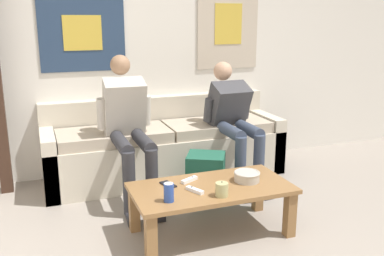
{
  "coord_description": "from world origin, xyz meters",
  "views": [
    {
      "loc": [
        -0.95,
        -1.61,
        1.5
      ],
      "look_at": [
        0.17,
        1.4,
        0.68
      ],
      "focal_mm": 40.0,
      "sensor_mm": 36.0,
      "label": 1
    }
  ],
  "objects_px": {
    "drink_can_blue": "(169,192)",
    "cell_phone": "(168,184)",
    "backpack": "(206,178)",
    "pillar_candle": "(222,190)",
    "couch": "(165,148)",
    "game_controller_near_right": "(195,190)",
    "coffee_table": "(211,194)",
    "game_controller_near_left": "(189,180)",
    "person_seated_teen": "(233,118)",
    "ceramic_bowl": "(247,176)",
    "person_seated_adult": "(128,123)"
  },
  "relations": [
    {
      "from": "person_seated_teen",
      "to": "game_controller_near_left",
      "type": "distance_m",
      "value": 1.06
    },
    {
      "from": "person_seated_teen",
      "to": "coffee_table",
      "type": "bearing_deg",
      "value": -123.84
    },
    {
      "from": "backpack",
      "to": "drink_can_blue",
      "type": "height_order",
      "value": "drink_can_blue"
    },
    {
      "from": "game_controller_near_right",
      "to": "person_seated_teen",
      "type": "bearing_deg",
      "value": 51.83
    },
    {
      "from": "person_seated_adult",
      "to": "backpack",
      "type": "distance_m",
      "value": 0.8
    },
    {
      "from": "drink_can_blue",
      "to": "person_seated_teen",
      "type": "bearing_deg",
      "value": 47.25
    },
    {
      "from": "person_seated_adult",
      "to": "coffee_table",
      "type": "bearing_deg",
      "value": -65.34
    },
    {
      "from": "backpack",
      "to": "ceramic_bowl",
      "type": "relative_size",
      "value": 2.15
    },
    {
      "from": "person_seated_teen",
      "to": "ceramic_bowl",
      "type": "relative_size",
      "value": 5.84
    },
    {
      "from": "pillar_candle",
      "to": "backpack",
      "type": "bearing_deg",
      "value": 75.54
    },
    {
      "from": "person_seated_teen",
      "to": "drink_can_blue",
      "type": "height_order",
      "value": "person_seated_teen"
    },
    {
      "from": "coffee_table",
      "to": "person_seated_teen",
      "type": "height_order",
      "value": "person_seated_teen"
    },
    {
      "from": "coffee_table",
      "to": "game_controller_near_left",
      "type": "relative_size",
      "value": 7.78
    },
    {
      "from": "person_seated_teen",
      "to": "pillar_candle",
      "type": "xyz_separation_m",
      "value": [
        -0.6,
        -1.07,
        -0.2
      ]
    },
    {
      "from": "game_controller_near_left",
      "to": "game_controller_near_right",
      "type": "distance_m",
      "value": 0.2
    },
    {
      "from": "couch",
      "to": "person_seated_teen",
      "type": "relative_size",
      "value": 2.05
    },
    {
      "from": "cell_phone",
      "to": "ceramic_bowl",
      "type": "bearing_deg",
      "value": -12.51
    },
    {
      "from": "backpack",
      "to": "game_controller_near_left",
      "type": "bearing_deg",
      "value": -125.3
    },
    {
      "from": "pillar_candle",
      "to": "cell_phone",
      "type": "xyz_separation_m",
      "value": [
        -0.28,
        0.31,
        -0.04
      ]
    },
    {
      "from": "backpack",
      "to": "couch",
      "type": "bearing_deg",
      "value": 103.2
    },
    {
      "from": "pillar_candle",
      "to": "game_controller_near_right",
      "type": "bearing_deg",
      "value": 137.72
    },
    {
      "from": "backpack",
      "to": "game_controller_near_left",
      "type": "height_order",
      "value": "backpack"
    },
    {
      "from": "person_seated_adult",
      "to": "backpack",
      "type": "bearing_deg",
      "value": -26.66
    },
    {
      "from": "person_seated_teen",
      "to": "ceramic_bowl",
      "type": "bearing_deg",
      "value": -109.64
    },
    {
      "from": "couch",
      "to": "coffee_table",
      "type": "xyz_separation_m",
      "value": [
        -0.03,
        -1.23,
        0.02
      ]
    },
    {
      "from": "game_controller_near_right",
      "to": "cell_phone",
      "type": "bearing_deg",
      "value": 126.87
    },
    {
      "from": "game_controller_near_left",
      "to": "cell_phone",
      "type": "bearing_deg",
      "value": -174.97
    },
    {
      "from": "drink_can_blue",
      "to": "cell_phone",
      "type": "xyz_separation_m",
      "value": [
        0.08,
        0.27,
        -0.06
      ]
    },
    {
      "from": "backpack",
      "to": "game_controller_near_right",
      "type": "bearing_deg",
      "value": -118.34
    },
    {
      "from": "game_controller_near_right",
      "to": "cell_phone",
      "type": "xyz_separation_m",
      "value": [
        -0.13,
        0.18,
        -0.01
      ]
    },
    {
      "from": "backpack",
      "to": "pillar_candle",
      "type": "relative_size",
      "value": 3.86
    },
    {
      "from": "person_seated_adult",
      "to": "backpack",
      "type": "xyz_separation_m",
      "value": [
        0.58,
        -0.29,
        -0.46
      ]
    },
    {
      "from": "game_controller_near_left",
      "to": "cell_phone",
      "type": "xyz_separation_m",
      "value": [
        -0.17,
        -0.01,
        -0.01
      ]
    },
    {
      "from": "person_seated_teen",
      "to": "game_controller_near_right",
      "type": "bearing_deg",
      "value": -128.17
    },
    {
      "from": "couch",
      "to": "game_controller_near_right",
      "type": "distance_m",
      "value": 1.3
    },
    {
      "from": "backpack",
      "to": "pillar_candle",
      "type": "distance_m",
      "value": 0.8
    },
    {
      "from": "backpack",
      "to": "drink_can_blue",
      "type": "xyz_separation_m",
      "value": [
        -0.55,
        -0.71,
        0.23
      ]
    },
    {
      "from": "game_controller_near_right",
      "to": "drink_can_blue",
      "type": "bearing_deg",
      "value": -157.46
    },
    {
      "from": "coffee_table",
      "to": "ceramic_bowl",
      "type": "distance_m",
      "value": 0.29
    },
    {
      "from": "couch",
      "to": "pillar_candle",
      "type": "height_order",
      "value": "couch"
    },
    {
      "from": "cell_phone",
      "to": "couch",
      "type": "bearing_deg",
      "value": 74.1
    },
    {
      "from": "backpack",
      "to": "pillar_candle",
      "type": "bearing_deg",
      "value": -104.46
    },
    {
      "from": "coffee_table",
      "to": "game_controller_near_left",
      "type": "xyz_separation_m",
      "value": [
        -0.11,
        0.14,
        0.07
      ]
    },
    {
      "from": "couch",
      "to": "coffee_table",
      "type": "bearing_deg",
      "value": -91.63
    },
    {
      "from": "person_seated_adult",
      "to": "ceramic_bowl",
      "type": "relative_size",
      "value": 6.35
    },
    {
      "from": "couch",
      "to": "cell_phone",
      "type": "height_order",
      "value": "couch"
    },
    {
      "from": "ceramic_bowl",
      "to": "cell_phone",
      "type": "bearing_deg",
      "value": 167.49
    },
    {
      "from": "coffee_table",
      "to": "ceramic_bowl",
      "type": "bearing_deg",
      "value": -0.07
    },
    {
      "from": "ceramic_bowl",
      "to": "game_controller_near_left",
      "type": "relative_size",
      "value": 1.32
    },
    {
      "from": "couch",
      "to": "drink_can_blue",
      "type": "distance_m",
      "value": 1.43
    }
  ]
}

